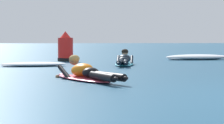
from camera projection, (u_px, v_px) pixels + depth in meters
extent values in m
plane|color=navy|center=(176.00, 61.00, 15.86)|extent=(120.00, 120.00, 0.00)
ellipsoid|color=#E54C66|center=(83.00, 78.00, 8.79)|extent=(1.39, 2.02, 0.07)
ellipsoid|color=#E54C66|center=(63.00, 74.00, 9.59)|extent=(0.27, 0.27, 0.06)
ellipsoid|color=orange|center=(82.00, 70.00, 8.82)|extent=(0.63, 0.73, 0.34)
ellipsoid|color=black|center=(91.00, 73.00, 8.52)|extent=(0.43, 0.40, 0.20)
cylinder|color=black|center=(102.00, 77.00, 7.97)|extent=(0.48, 0.87, 0.14)
ellipsoid|color=black|center=(114.00, 79.00, 7.58)|extent=(0.19, 0.24, 0.08)
cylinder|color=black|center=(110.00, 76.00, 8.05)|extent=(0.57, 0.83, 0.14)
ellipsoid|color=black|center=(124.00, 78.00, 7.69)|extent=(0.19, 0.24, 0.08)
cylinder|color=black|center=(65.00, 73.00, 9.00)|extent=(0.33, 0.53, 0.32)
sphere|color=#8C6647|center=(58.00, 77.00, 9.32)|extent=(0.09, 0.09, 0.09)
cylinder|color=black|center=(84.00, 72.00, 9.21)|extent=(0.33, 0.53, 0.32)
sphere|color=#8C6647|center=(77.00, 76.00, 9.51)|extent=(0.09, 0.09, 0.09)
sphere|color=#8C6647|center=(74.00, 60.00, 9.12)|extent=(0.21, 0.21, 0.21)
ellipsoid|color=#AD894C|center=(74.00, 59.00, 9.10)|extent=(0.29, 0.28, 0.16)
ellipsoid|color=#2DB2D1|center=(124.00, 64.00, 13.68)|extent=(0.87, 2.19, 0.07)
ellipsoid|color=#2DB2D1|center=(126.00, 62.00, 14.69)|extent=(0.23, 0.23, 0.06)
ellipsoid|color=black|center=(124.00, 59.00, 13.72)|extent=(0.49, 0.72, 0.35)
ellipsoid|color=black|center=(124.00, 60.00, 13.33)|extent=(0.38, 0.33, 0.20)
cylinder|color=black|center=(120.00, 62.00, 12.77)|extent=(0.31, 0.84, 0.14)
ellipsoid|color=black|center=(119.00, 63.00, 12.36)|extent=(0.13, 0.23, 0.08)
cylinder|color=black|center=(126.00, 62.00, 12.76)|extent=(0.21, 0.84, 0.14)
ellipsoid|color=black|center=(126.00, 63.00, 12.34)|extent=(0.13, 0.23, 0.08)
cylinder|color=black|center=(118.00, 61.00, 14.11)|extent=(0.18, 0.60, 0.34)
sphere|color=tan|center=(119.00, 63.00, 14.50)|extent=(0.09, 0.09, 0.09)
cylinder|color=black|center=(132.00, 61.00, 14.06)|extent=(0.18, 0.60, 0.34)
sphere|color=tan|center=(132.00, 63.00, 14.42)|extent=(0.09, 0.09, 0.09)
sphere|color=tan|center=(125.00, 52.00, 14.10)|extent=(0.21, 0.21, 0.21)
ellipsoid|color=black|center=(125.00, 51.00, 14.08)|extent=(0.25, 0.23, 0.16)
ellipsoid|color=white|center=(33.00, 64.00, 13.06)|extent=(2.01, 0.97, 0.13)
ellipsoid|color=white|center=(49.00, 64.00, 13.27)|extent=(0.73, 0.43, 0.09)
ellipsoid|color=white|center=(14.00, 66.00, 12.87)|extent=(0.77, 0.55, 0.07)
ellipsoid|color=white|center=(197.00, 57.00, 17.12)|extent=(2.57, 1.08, 0.21)
ellipsoid|color=white|center=(211.00, 58.00, 17.35)|extent=(0.96, 0.57, 0.15)
ellipsoid|color=white|center=(179.00, 58.00, 16.92)|extent=(0.95, 0.54, 0.12)
cylinder|color=red|center=(65.00, 49.00, 16.06)|extent=(0.55, 0.55, 0.85)
cone|color=red|center=(65.00, 34.00, 16.03)|extent=(0.39, 0.39, 0.24)
cylinder|color=black|center=(66.00, 59.00, 16.08)|extent=(0.58, 0.58, 0.12)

